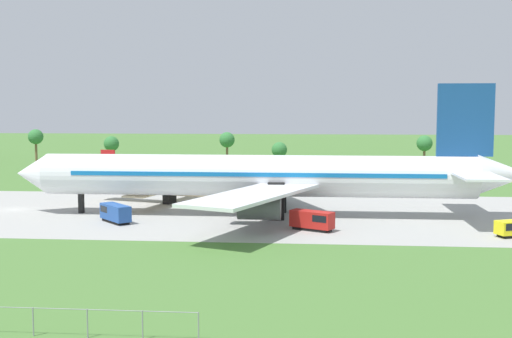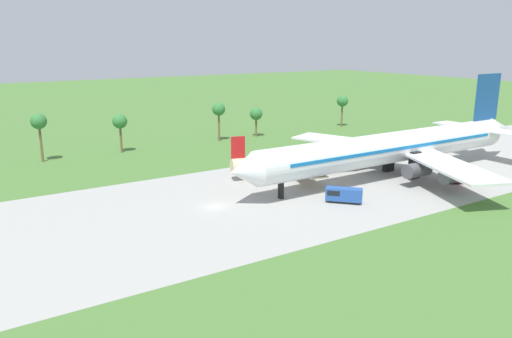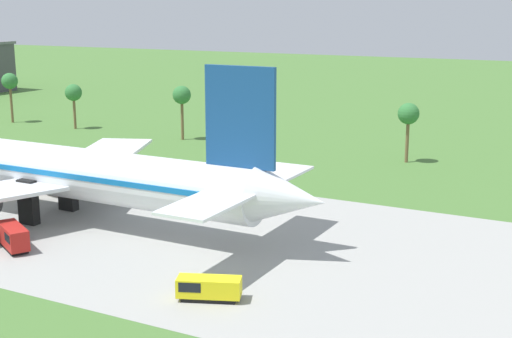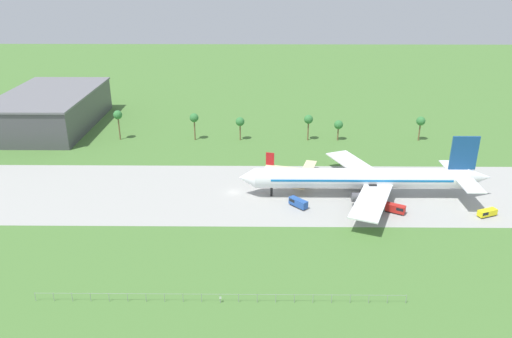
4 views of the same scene
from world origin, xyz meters
TOP-DOWN VIEW (x-y plane):
  - ground_plane at (0.00, 0.00)m, footprint 600.00×600.00m
  - taxiway_strip at (0.00, 0.00)m, footprint 320.00×44.00m
  - jet_airliner at (41.06, -2.28)m, footprint 77.75×53.39m
  - regional_aircraft at (23.37, 8.92)m, footprint 26.84×24.41m
  - baggage_tug at (19.78, -9.81)m, footprint 5.67×5.88m
  - fuel_truck at (47.98, -13.38)m, footprint 6.14×4.61m
  - palm_tree_row at (12.11, 50.03)m, footprint 125.81×3.60m

SIDE VIEW (x-z plane):
  - ground_plane at x=0.00m, z-range 0.00..0.00m
  - taxiway_strip at x=0.00m, z-range 0.00..0.02m
  - baggage_tug at x=19.78m, z-range 0.10..2.70m
  - fuel_truck at x=47.98m, z-range 0.10..2.71m
  - regional_aircraft at x=23.37m, z-range -1.52..7.41m
  - jet_airliner at x=41.06m, z-range -3.85..16.00m
  - palm_tree_row at x=12.11m, z-range 2.21..14.54m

